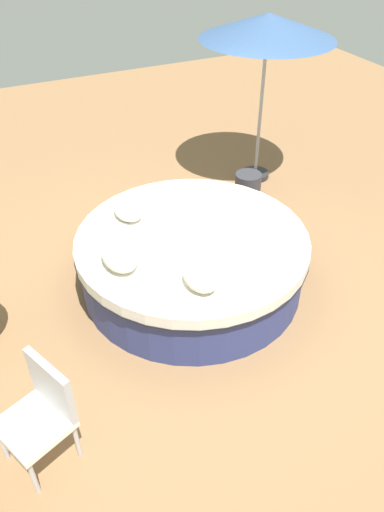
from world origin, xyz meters
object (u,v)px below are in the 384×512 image
at_px(patio_umbrella, 268,29).
at_px(side_table, 248,187).
at_px(patio_chair, 42,408).
at_px(round_bed, 192,260).
at_px(throw_pillow_0, 128,210).
at_px(throw_pillow_1, 120,256).
at_px(throw_pillow_2, 200,277).

xyz_separation_m(patio_umbrella, side_table, (-0.58, 0.49, -2.02)).
xyz_separation_m(patio_chair, patio_umbrella, (3.36, -4.06, 1.68)).
bearing_deg(round_bed, throw_pillow_0, 35.68).
bearing_deg(side_table, round_bed, 130.98).
bearing_deg(throw_pillow_1, throw_pillow_2, -137.64).
bearing_deg(round_bed, patio_chair, 125.48).
distance_m(round_bed, throw_pillow_2, 0.94).
xyz_separation_m(throw_pillow_2, patio_chair, (-0.65, 1.72, -0.23)).
height_order(patio_umbrella, side_table, patio_umbrella).
bearing_deg(patio_chair, round_bed, -77.33).
bearing_deg(side_table, throw_pillow_1, 121.19).
bearing_deg(round_bed, throw_pillow_1, 97.83).
relative_size(throw_pillow_1, side_table, 1.22).
bearing_deg(throw_pillow_0, patio_chair, 144.66).
bearing_deg(throw_pillow_2, patio_chair, 110.67).
height_order(throw_pillow_1, patio_chair, patio_chair).
height_order(throw_pillow_2, patio_chair, patio_chair).
relative_size(throw_pillow_1, patio_umbrella, 0.22).
height_order(throw_pillow_1, patio_umbrella, patio_umbrella).
xyz_separation_m(throw_pillow_0, throw_pillow_1, (-0.81, 0.39, 0.02)).
relative_size(round_bed, throw_pillow_2, 6.00).
height_order(throw_pillow_0, patio_chair, patio_chair).
relative_size(throw_pillow_0, patio_chair, 0.47).
distance_m(round_bed, side_table, 2.08).
bearing_deg(throw_pillow_2, throw_pillow_1, 42.36).
height_order(throw_pillow_1, side_table, throw_pillow_1).
bearing_deg(throw_pillow_0, side_table, -72.05).
bearing_deg(side_table, patio_umbrella, -40.70).
relative_size(throw_pillow_1, throw_pillow_2, 1.22).
bearing_deg(throw_pillow_0, throw_pillow_1, 154.70).
xyz_separation_m(round_bed, throw_pillow_1, (-0.12, 0.88, 0.44)).
bearing_deg(throw_pillow_1, patio_umbrella, -55.05).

